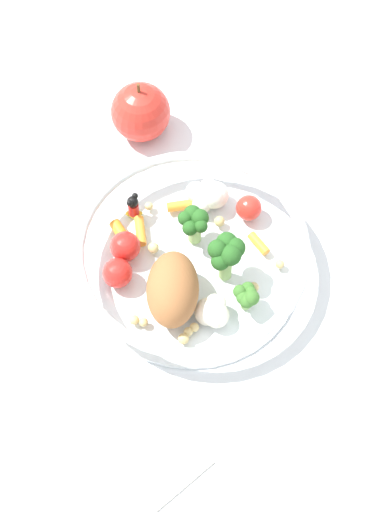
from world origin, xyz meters
TOP-DOWN VIEW (x-y plane):
  - ground_plane at (0.00, 0.00)m, footprint 2.40×2.40m
  - food_container at (0.00, -0.01)m, footprint 0.25×0.25m
  - loose_apple at (0.02, 0.18)m, footprint 0.07×0.07m
  - folded_napkin at (-0.14, -0.17)m, footprint 0.18×0.17m

SIDE VIEW (x-z plane):
  - ground_plane at x=0.00m, z-range 0.00..0.00m
  - folded_napkin at x=-0.14m, z-range 0.00..0.01m
  - food_container at x=0.00m, z-range -0.01..0.06m
  - loose_apple at x=0.02m, z-range -0.01..0.08m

